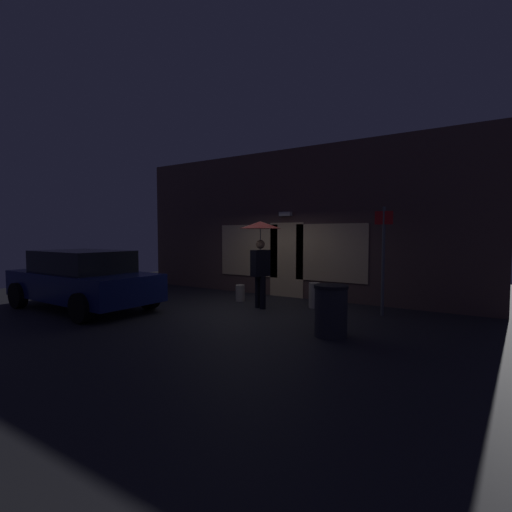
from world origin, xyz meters
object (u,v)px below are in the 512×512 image
person_with_umbrella (260,243)px  parked_car (83,279)px  sidewalk_bollard_2 (240,293)px  street_sign_post (383,254)px  sidewalk_bollard (314,295)px  trash_bin (331,310)px

person_with_umbrella → parked_car: bearing=-36.8°
parked_car → sidewalk_bollard_2: 4.06m
parked_car → street_sign_post: (6.52, 3.22, 0.66)m
parked_car → sidewalk_bollard: 5.83m
person_with_umbrella → street_sign_post: size_ratio=0.88×
street_sign_post → trash_bin: 2.47m
parked_car → street_sign_post: size_ratio=1.70×
street_sign_post → trash_bin: (-0.36, -2.26, -0.93)m
person_with_umbrella → parked_car: person_with_umbrella is taller
parked_car → trash_bin: bearing=10.4°
person_with_umbrella → sidewalk_bollard: person_with_umbrella is taller
person_with_umbrella → trash_bin: (2.43, -1.46, -1.18)m
person_with_umbrella → sidewalk_bollard_2: bearing=-97.9°
person_with_umbrella → trash_bin: person_with_umbrella is taller
sidewalk_bollard_2 → parked_car: bearing=-132.9°
sidewalk_bollard → person_with_umbrella: bearing=-143.9°
sidewalk_bollard_2 → trash_bin: (3.43, -1.99, 0.25)m
parked_car → sidewalk_bollard_2: (2.74, 2.95, -0.52)m
parked_car → trash_bin: parked_car is taller
person_with_umbrella → street_sign_post: (2.79, 0.80, -0.25)m
sidewalk_bollard_2 → sidewalk_bollard: bearing=7.5°
street_sign_post → sidewalk_bollard_2: bearing=-175.9°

